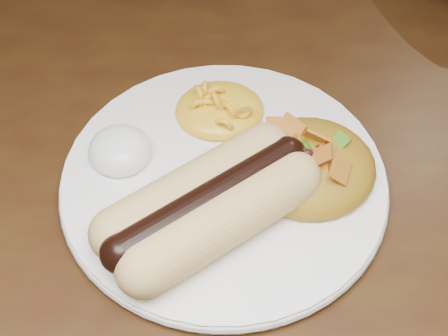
{
  "coord_description": "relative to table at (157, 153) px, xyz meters",
  "views": [
    {
      "loc": [
        0.03,
        -0.43,
        1.17
      ],
      "look_at": [
        0.06,
        -0.12,
        0.77
      ],
      "focal_mm": 55.0,
      "sensor_mm": 36.0,
      "label": 1
    }
  ],
  "objects": [
    {
      "name": "taco_salad",
      "position": [
        0.12,
        -0.12,
        0.12
      ],
      "size": [
        0.1,
        0.1,
        0.04
      ],
      "rotation": [
        0.0,
        0.0,
        -0.37
      ],
      "color": "#CA5B01",
      "rests_on": "plate"
    },
    {
      "name": "table",
      "position": [
        0.0,
        0.0,
        0.0
      ],
      "size": [
        1.6,
        0.9,
        0.75
      ],
      "color": "black",
      "rests_on": "floor"
    },
    {
      "name": "hotdog",
      "position": [
        0.04,
        -0.16,
        0.13
      ],
      "size": [
        0.13,
        0.13,
        0.04
      ],
      "rotation": [
        0.0,
        0.0,
        0.55
      ],
      "color": "#FFDD79",
      "rests_on": "plate"
    },
    {
      "name": "sour_cream",
      "position": [
        -0.02,
        -0.09,
        0.12
      ],
      "size": [
        0.05,
        0.05,
        0.03
      ],
      "primitive_type": "ellipsoid",
      "rotation": [
        0.0,
        0.0,
        -0.01
      ],
      "color": "white",
      "rests_on": "plate"
    },
    {
      "name": "plate",
      "position": [
        0.06,
        -0.12,
        0.1
      ],
      "size": [
        0.26,
        0.26,
        0.01
      ],
      "primitive_type": "cylinder",
      "rotation": [
        0.0,
        0.0,
        0.09
      ],
      "color": "white",
      "rests_on": "table"
    },
    {
      "name": "mac_and_cheese",
      "position": [
        0.06,
        -0.05,
        0.12
      ],
      "size": [
        0.08,
        0.07,
        0.03
      ],
      "primitive_type": "ellipsoid",
      "rotation": [
        0.0,
        0.0,
        -0.07
      ],
      "color": "yellow",
      "rests_on": "plate"
    }
  ]
}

